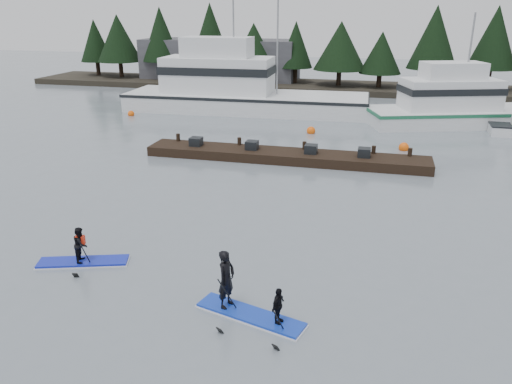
% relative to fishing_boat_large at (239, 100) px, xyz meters
% --- Properties ---
extents(ground, '(160.00, 160.00, 0.00)m').
position_rel_fishing_boat_large_xyz_m(ground, '(7.24, -28.45, -0.88)').
color(ground, slate).
rests_on(ground, ground).
extents(far_shore, '(70.00, 8.00, 0.60)m').
position_rel_fishing_boat_large_xyz_m(far_shore, '(7.24, 13.55, -0.58)').
color(far_shore, '#2D281E').
rests_on(far_shore, ground).
extents(treeline, '(60.00, 4.00, 8.00)m').
position_rel_fishing_boat_large_xyz_m(treeline, '(7.24, 13.55, -0.88)').
color(treeline, black).
rests_on(treeline, ground).
extents(waterfront_building, '(18.00, 6.00, 5.00)m').
position_rel_fishing_boat_large_xyz_m(waterfront_building, '(-6.76, 15.55, 1.62)').
color(waterfront_building, '#4C4C51').
rests_on(waterfront_building, ground).
extents(fishing_boat_large, '(20.78, 6.46, 11.29)m').
position_rel_fishing_boat_large_xyz_m(fishing_boat_large, '(0.00, 0.00, 0.00)').
color(fishing_boat_large, white).
rests_on(fishing_boat_large, ground).
extents(fishing_boat_medium, '(16.14, 9.26, 9.11)m').
position_rel_fishing_boat_large_xyz_m(fishing_boat_medium, '(18.28, -1.05, -0.22)').
color(fishing_boat_medium, white).
rests_on(fishing_boat_medium, ground).
extents(floating_dock, '(16.49, 2.25, 0.55)m').
position_rel_fishing_boat_large_xyz_m(floating_dock, '(6.84, -13.99, -0.61)').
color(floating_dock, black).
rests_on(floating_dock, ground).
extents(buoy_b, '(0.62, 0.62, 0.62)m').
position_rel_fishing_boat_large_xyz_m(buoy_b, '(7.32, -6.86, -0.88)').
color(buoy_b, '#FF5D0C').
rests_on(buoy_b, ground).
extents(buoy_d, '(0.63, 0.63, 0.63)m').
position_rel_fishing_boat_large_xyz_m(buoy_d, '(13.63, -9.90, -0.88)').
color(buoy_d, '#FF5D0C').
rests_on(buoy_d, ground).
extents(buoy_a, '(0.54, 0.54, 0.54)m').
position_rel_fishing_boat_large_xyz_m(buoy_a, '(-8.06, -4.38, -0.88)').
color(buoy_a, '#FF5D0C').
rests_on(buoy_a, ground).
extents(paddleboard_solo, '(3.14, 1.68, 1.83)m').
position_rel_fishing_boat_large_xyz_m(paddleboard_solo, '(2.42, -28.04, -0.42)').
color(paddleboard_solo, '#1322B2').
rests_on(paddleboard_solo, ground).
extents(paddleboard_duo, '(3.37, 1.73, 2.44)m').
position_rel_fishing_boat_large_xyz_m(paddleboard_duo, '(8.69, -29.64, -0.22)').
color(paddleboard_duo, '#1336B9').
rests_on(paddleboard_duo, ground).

